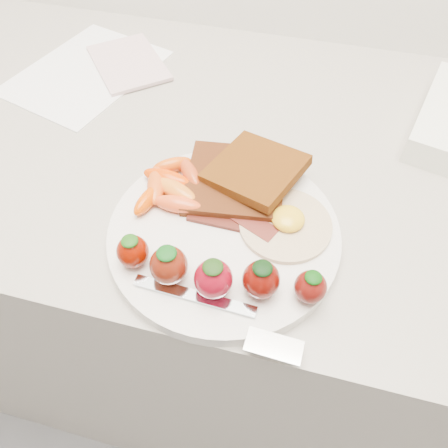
# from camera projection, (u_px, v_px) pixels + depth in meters

# --- Properties ---
(counter) EXTENTS (2.00, 0.60, 0.90)m
(counter) POSITION_uv_depth(u_px,v_px,m) (238.00, 296.00, 0.98)
(counter) COLOR gray
(counter) RESTS_ON ground
(plate) EXTENTS (0.27, 0.27, 0.02)m
(plate) POSITION_uv_depth(u_px,v_px,m) (224.00, 234.00, 0.51)
(plate) COLOR silver
(plate) RESTS_ON counter
(toast_lower) EXTENTS (0.13, 0.13, 0.01)m
(toast_lower) POSITION_uv_depth(u_px,v_px,m) (235.00, 181.00, 0.54)
(toast_lower) COLOR black
(toast_lower) RESTS_ON plate
(toast_upper) EXTENTS (0.13, 0.13, 0.02)m
(toast_upper) POSITION_uv_depth(u_px,v_px,m) (256.00, 169.00, 0.53)
(toast_upper) COLOR black
(toast_upper) RESTS_ON toast_lower
(fried_egg) EXTENTS (0.14, 0.14, 0.02)m
(fried_egg) POSITION_uv_depth(u_px,v_px,m) (286.00, 223.00, 0.50)
(fried_egg) COLOR beige
(fried_egg) RESTS_ON plate
(bacon_strips) EXTENTS (0.11, 0.06, 0.01)m
(bacon_strips) POSITION_uv_depth(u_px,v_px,m) (235.00, 215.00, 0.51)
(bacon_strips) COLOR #3F1208
(bacon_strips) RESTS_ON plate
(baby_carrots) EXTENTS (0.09, 0.11, 0.02)m
(baby_carrots) POSITION_uv_depth(u_px,v_px,m) (170.00, 185.00, 0.53)
(baby_carrots) COLOR #DC3A00
(baby_carrots) RESTS_ON plate
(strawberries) EXTENTS (0.22, 0.05, 0.05)m
(strawberries) POSITION_uv_depth(u_px,v_px,m) (213.00, 272.00, 0.44)
(strawberries) COLOR #670D00
(strawberries) RESTS_ON plate
(fork) EXTENTS (0.18, 0.06, 0.00)m
(fork) POSITION_uv_depth(u_px,v_px,m) (229.00, 318.00, 0.43)
(fork) COLOR silver
(fork) RESTS_ON plate
(paper_sheet) EXTENTS (0.25, 0.29, 0.00)m
(paper_sheet) POSITION_uv_depth(u_px,v_px,m) (86.00, 72.00, 0.73)
(paper_sheet) COLOR white
(paper_sheet) RESTS_ON counter
(notepad) EXTENTS (0.18, 0.18, 0.01)m
(notepad) POSITION_uv_depth(u_px,v_px,m) (128.00, 63.00, 0.74)
(notepad) COLOR beige
(notepad) RESTS_ON paper_sheet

